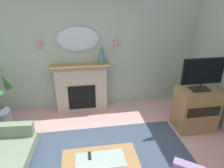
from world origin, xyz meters
TOP-DOWN VIEW (x-y plane):
  - wall_back at (0.00, 2.51)m, footprint 6.21×0.10m
  - fireplace at (-0.26, 2.29)m, footprint 1.36×0.36m
  - mantel_vase_centre at (0.24, 2.26)m, footprint 0.11×0.11m
  - wall_mirror at (-0.26, 2.43)m, footprint 0.96×0.06m
  - wall_sconce_left at (-1.11, 2.38)m, footprint 0.14×0.14m
  - wall_sconce_right at (0.59, 2.38)m, footprint 0.14×0.14m
  - coffee_table at (-0.06, 0.01)m, footprint 1.10×0.60m
  - tv_remote at (-0.20, 0.10)m, footprint 0.04×0.16m
  - tv_cabinet at (2.06, 1.11)m, footprint 0.80×0.57m
  - tv_flatscreen at (2.06, 1.09)m, footprint 0.84×0.24m

SIDE VIEW (x-z plane):
  - coffee_table at x=-0.06m, z-range 0.16..0.61m
  - tv_cabinet at x=2.06m, z-range 0.00..0.90m
  - tv_remote at x=-0.20m, z-range 0.44..0.46m
  - fireplace at x=-0.26m, z-range -0.01..1.15m
  - tv_flatscreen at x=2.06m, z-range 0.92..1.57m
  - mantel_vase_centre at x=0.24m, z-range 1.15..1.59m
  - wall_back at x=0.00m, z-range 0.00..2.95m
  - wall_sconce_left at x=-1.11m, z-range 1.59..1.73m
  - wall_sconce_right at x=0.59m, z-range 1.59..1.73m
  - wall_mirror at x=-0.26m, z-range 1.43..1.99m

